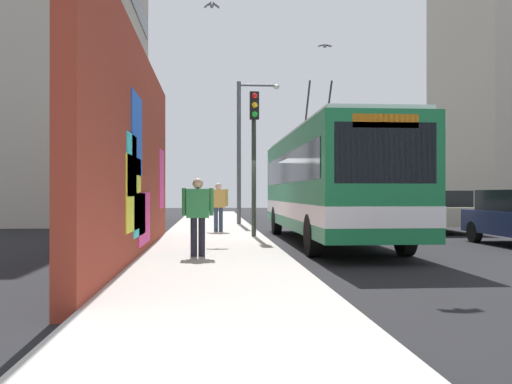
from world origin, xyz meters
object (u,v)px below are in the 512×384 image
at_px(pedestrian_midblock, 218,203).
at_px(street_lamp, 244,141).
at_px(traffic_light, 254,139).
at_px(parked_car_white, 356,204).
at_px(parked_car_silver, 390,207).
at_px(parked_car_champagne, 437,210).
at_px(city_bus, 328,182).
at_px(pedestrian_near_wall, 198,211).

height_order(pedestrian_midblock, street_lamp, street_lamp).
bearing_deg(traffic_light, pedestrian_midblock, 24.20).
relative_size(pedestrian_midblock, street_lamp, 0.27).
bearing_deg(traffic_light, street_lamp, -0.96).
relative_size(parked_car_white, pedestrian_midblock, 2.66).
height_order(parked_car_silver, pedestrian_midblock, pedestrian_midblock).
xyz_separation_m(pedestrian_midblock, traffic_light, (-2.38, -1.07, 1.99)).
height_order(pedestrian_midblock, traffic_light, traffic_light).
bearing_deg(parked_car_white, traffic_light, 155.23).
bearing_deg(parked_car_champagne, parked_car_white, 0.00).
height_order(parked_car_champagne, traffic_light, traffic_light).
height_order(city_bus, parked_car_silver, city_bus).
xyz_separation_m(pedestrian_near_wall, traffic_light, (5.35, -1.60, 2.02)).
distance_m(parked_car_silver, traffic_light, 12.23).
bearing_deg(city_bus, parked_car_silver, -27.07).
relative_size(city_bus, street_lamp, 1.82).
height_order(parked_car_silver, street_lamp, street_lamp).
bearing_deg(parked_car_white, parked_car_champagne, -180.00).
relative_size(city_bus, parked_car_champagne, 2.41).
height_order(parked_car_silver, parked_car_white, same).
bearing_deg(pedestrian_midblock, traffic_light, -155.80).
xyz_separation_m(traffic_light, street_lamp, (7.36, -0.12, 0.62)).
distance_m(parked_car_champagne, parked_car_silver, 5.68).
xyz_separation_m(parked_car_white, traffic_light, (-15.93, 7.35, 2.30)).
bearing_deg(street_lamp, pedestrian_near_wall, 172.27).
xyz_separation_m(city_bus, parked_car_white, (16.61, -5.20, -1.00)).
bearing_deg(street_lamp, traffic_light, 179.04).
height_order(city_bus, pedestrian_midblock, city_bus).
bearing_deg(parked_car_champagne, parked_car_silver, 0.00).
xyz_separation_m(pedestrian_midblock, pedestrian_near_wall, (-7.73, 0.53, -0.03)).
xyz_separation_m(city_bus, parked_car_silver, (10.18, -5.20, -1.00)).
height_order(city_bus, traffic_light, city_bus).
height_order(parked_car_silver, traffic_light, traffic_light).
xyz_separation_m(parked_car_silver, street_lamp, (-2.13, 7.23, 2.92)).
relative_size(parked_car_white, pedestrian_near_wall, 2.73).
distance_m(pedestrian_midblock, street_lamp, 5.75).
distance_m(parked_car_white, pedestrian_near_wall, 23.09).
bearing_deg(parked_car_champagne, street_lamp, 63.88).
relative_size(city_bus, traffic_light, 2.53).
relative_size(city_bus, parked_car_silver, 2.54).
bearing_deg(parked_car_white, street_lamp, 139.85).
bearing_deg(street_lamp, pedestrian_midblock, 166.50).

